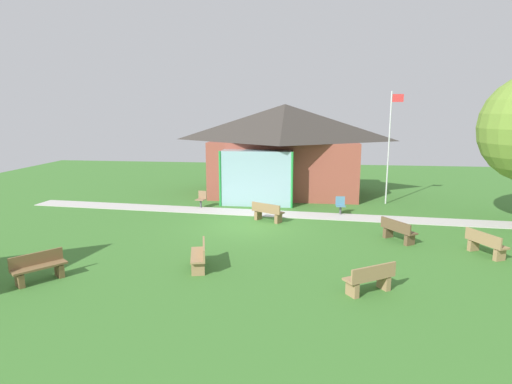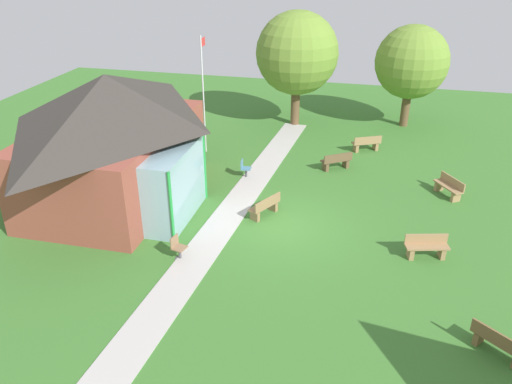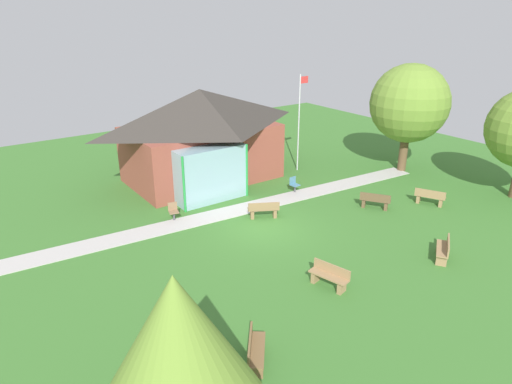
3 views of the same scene
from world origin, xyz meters
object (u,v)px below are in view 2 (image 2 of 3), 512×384
at_px(bench_rear_near_path, 265,207).
at_px(bench_front_center, 426,247).
at_px(patio_chair_lawn_spare, 245,169).
at_px(bench_mid_right, 337,161).
at_px(tree_east_hedge, 297,53).
at_px(pavilion, 115,136).
at_px(flagpole, 203,90).
at_px(bench_front_left, 499,343).
at_px(bench_front_right, 449,187).
at_px(bench_lawn_far_right, 366,144).
at_px(tree_far_east, 412,62).
at_px(patio_chair_west, 178,248).

xyz_separation_m(bench_rear_near_path, bench_front_center, (-1.55, -6.11, 0.00)).
bearing_deg(patio_chair_lawn_spare, bench_mid_right, 110.90).
bearing_deg(tree_east_hedge, pavilion, 152.41).
relative_size(pavilion, tree_east_hedge, 1.42).
height_order(bench_front_center, patio_chair_lawn_spare, patio_chair_lawn_spare).
distance_m(flagpole, bench_front_left, 17.27).
height_order(bench_mid_right, bench_front_left, same).
xyz_separation_m(flagpole, bench_front_center, (-7.50, -10.59, -2.84)).
height_order(bench_front_right, bench_front_center, same).
xyz_separation_m(bench_front_left, patio_chair_lawn_spare, (9.31, 9.41, 0.01)).
relative_size(bench_rear_near_path, patio_chair_lawn_spare, 1.78).
height_order(flagpole, bench_rear_near_path, flagpole).
relative_size(bench_lawn_far_right, tree_east_hedge, 0.24).
height_order(flagpole, patio_chair_lawn_spare, flagpole).
distance_m(pavilion, bench_mid_right, 10.34).
xyz_separation_m(pavilion, tree_far_east, (12.23, -12.06, 0.97)).
relative_size(bench_mid_right, bench_front_center, 0.95).
bearing_deg(bench_rear_near_path, tree_east_hedge, 32.00).
bearing_deg(patio_chair_west, bench_front_center, 117.17).
bearing_deg(bench_front_center, bench_mid_right, -75.47).
xyz_separation_m(bench_front_right, tree_far_east, (8.95, 1.68, 3.32)).
bearing_deg(tree_far_east, tree_east_hedge, 101.31).
distance_m(tree_east_hedge, tree_far_east, 6.48).
distance_m(bench_rear_near_path, bench_front_right, 8.16).
distance_m(bench_mid_right, patio_chair_lawn_spare, 4.49).
distance_m(patio_chair_west, tree_far_east, 18.30).
xyz_separation_m(bench_front_center, tree_east_hedge, (12.79, 6.78, 3.77)).
height_order(flagpole, bench_front_right, flagpole).
bearing_deg(tree_east_hedge, tree_far_east, -78.69).
xyz_separation_m(pavilion, tree_east_hedge, (10.96, -5.73, 1.42)).
distance_m(bench_front_left, bench_lawn_far_right, 14.45).
height_order(pavilion, bench_rear_near_path, pavilion).
bearing_deg(patio_chair_west, flagpole, -153.98).
relative_size(bench_mid_right, tree_east_hedge, 0.23).
xyz_separation_m(flagpole, patio_chair_lawn_spare, (-2.61, -2.77, -2.82)).
distance_m(bench_front_left, bench_front_center, 4.69).
xyz_separation_m(patio_chair_lawn_spare, tree_far_east, (9.17, -7.37, 3.31)).
height_order(bench_front_left, tree_far_east, tree_far_east).
relative_size(flagpole, bench_lawn_far_right, 3.82).
relative_size(pavilion, tree_far_east, 1.60).
bearing_deg(bench_front_left, patio_chair_lawn_spare, 173.59).
bearing_deg(bench_lawn_far_right, tree_east_hedge, 116.41).
relative_size(bench_mid_right, bench_lawn_far_right, 0.97).
relative_size(bench_rear_near_path, bench_front_center, 0.98).
relative_size(bench_rear_near_path, bench_front_left, 1.05).
height_order(pavilion, patio_chair_west, pavilion).
bearing_deg(bench_front_center, patio_chair_west, -0.41).
height_order(bench_rear_near_path, patio_chair_lawn_spare, patio_chair_lawn_spare).
distance_m(flagpole, patio_chair_lawn_spare, 4.74).
distance_m(flagpole, tree_far_east, 12.09).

